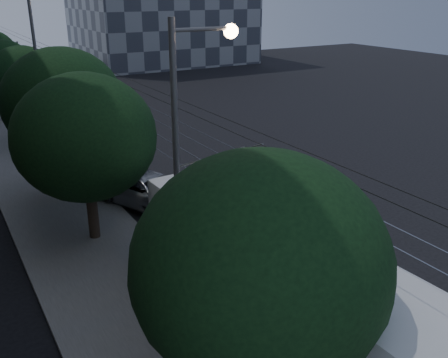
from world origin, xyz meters
TOP-DOWN VIEW (x-y plane):
  - ground at (0.00, 0.00)m, footprint 120.00×120.00m
  - sidewalk at (-7.50, 20.00)m, footprint 5.00×90.00m
  - tram_rails at (2.50, 20.00)m, footprint 4.52×90.00m
  - overhead_wires at (-4.97, 20.00)m, footprint 2.23×90.00m
  - trolleybus at (-4.10, -3.11)m, footprint 3.22×13.27m
  - pickup_silver at (-3.58, 8.00)m, footprint 4.55×6.19m
  - car_white_a at (-3.73, 14.00)m, footprint 2.77×4.65m
  - car_white_b at (-2.70, 19.50)m, footprint 3.68×5.80m
  - car_white_c at (-2.70, 27.73)m, footprint 2.29×4.57m
  - car_white_d at (-2.70, 31.34)m, footprint 2.94×4.58m
  - tree_0 at (-6.50, -5.23)m, footprint 5.57×5.57m
  - tree_1 at (-7.00, 6.00)m, footprint 5.58×5.58m
  - tree_2 at (-6.50, 11.38)m, footprint 5.70×5.70m
  - tree_3 at (-6.50, 21.77)m, footprint 4.64×4.64m
  - tree_4 at (-6.50, 30.00)m, footprint 4.19×4.19m
  - streetlamp_near at (-5.40, 0.27)m, footprint 2.24×0.44m
  - streetlamp_far at (-5.39, 20.30)m, footprint 2.42×0.44m

SIDE VIEW (x-z plane):
  - ground at x=0.00m, z-range 0.00..0.00m
  - tram_rails at x=2.50m, z-range 0.00..0.02m
  - sidewalk at x=-7.50m, z-range 0.00..0.15m
  - car_white_c at x=-2.70m, z-range 0.00..1.44m
  - car_white_d at x=-2.70m, z-range 0.00..1.45m
  - car_white_a at x=-3.73m, z-range 0.00..1.48m
  - pickup_silver at x=-3.58m, z-range 0.00..1.56m
  - car_white_b at x=-2.70m, z-range 0.00..1.57m
  - trolleybus at x=-4.10m, z-range -1.00..4.63m
  - overhead_wires at x=-4.97m, z-range 0.47..6.47m
  - tree_4 at x=-6.50m, z-range 1.21..7.44m
  - tree_0 at x=-6.50m, z-range 0.91..7.74m
  - tree_3 at x=-6.50m, z-range 1.15..7.65m
  - tree_1 at x=-7.00m, z-range 0.96..7.92m
  - tree_2 at x=-6.50m, z-range 1.11..8.48m
  - streetlamp_near at x=-5.40m, z-range 0.98..10.11m
  - streetlamp_far at x=-5.39m, z-range 1.02..11.03m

